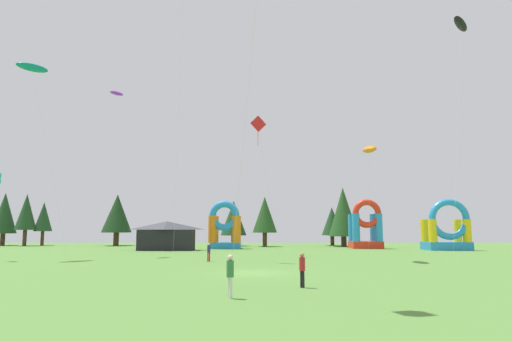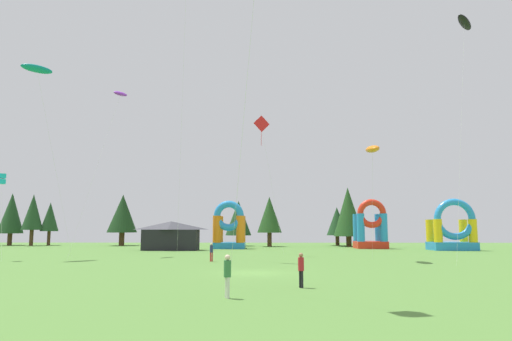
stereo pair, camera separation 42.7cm
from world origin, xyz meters
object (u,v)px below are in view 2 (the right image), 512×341
Objects in this scene: kite_cyan_box at (2,179)px; inflatable_yellow_castle at (229,230)px; kite_teal_parafoil at (37,69)px; kite_orange_parafoil at (372,149)px; kite_purple_parafoil at (120,94)px; inflatable_red_slide at (371,229)px; person_near_camera at (211,250)px; person_left_edge at (301,267)px; person_midfield at (227,272)px; inflatable_orange_dome at (453,232)px; festival_tent at (171,236)px; kite_red_diamond at (261,126)px; kite_black_parafoil at (464,23)px.

kite_cyan_box is 1.17× the size of inflatable_yellow_castle.
kite_teal_parafoil is 1.81× the size of kite_orange_parafoil.
inflatable_red_slide is (30.91, 16.96, -14.81)m from kite_purple_parafoil.
kite_orange_parafoil is 1.59× the size of inflatable_yellow_castle.
kite_teal_parafoil reaches higher than kite_cyan_box.
kite_orange_parafoil is 6.64× the size of person_near_camera.
inflatable_yellow_castle reaches higher than person_left_edge.
kite_cyan_box is 4.66× the size of person_left_edge.
person_midfield is (21.19, -24.10, -17.64)m from kite_teal_parafoil.
inflatable_orange_dome is (29.55, -4.48, -0.23)m from inflatable_yellow_castle.
festival_tent is (-36.78, -0.49, -0.51)m from inflatable_orange_dome.
kite_cyan_box is (-33.90, 0.33, -2.63)m from kite_orange_parafoil.
person_near_camera is 0.24× the size of inflatable_orange_dome.
kite_red_diamond is 23.56m from kite_teal_parafoil.
kite_black_parafoil is 31.34m from inflatable_red_slide.
kite_red_diamond is 2.14× the size of inflatable_red_slide.
kite_teal_parafoil is 12.02× the size of person_near_camera.
kite_black_parafoil is at bearing -0.54° from kite_cyan_box.
kite_purple_parafoil is 24.66m from inflatable_yellow_castle.
person_left_edge is 0.24× the size of festival_tent.
kite_red_diamond is 2.09× the size of festival_tent.
kite_purple_parafoil is 10.71× the size of person_left_edge.
person_near_camera is at bearing -115.44° from kite_red_diamond.
person_midfield is (14.19, -28.77, -16.44)m from kite_purple_parafoil.
kite_red_diamond is 1.89× the size of kite_cyan_box.
kite_red_diamond is at bearing 18.40° from kite_cyan_box.
inflatable_red_slide is at bearing 132.31° from person_midfield.
kite_black_parafoil is at bearing -31.51° from festival_tent.
kite_orange_parafoil is at bearing -53.92° from person_left_edge.
person_near_camera is (-14.42, -0.77, -9.03)m from kite_orange_parafoil.
inflatable_red_slide is 0.98× the size of festival_tent.
kite_black_parafoil is at bearing -0.50° from kite_orange_parafoil.
kite_black_parafoil is (41.51, -2.85, 3.22)m from kite_teal_parafoil.
person_midfield is at bearing -92.44° from kite_red_diamond.
kite_teal_parafoil is 2.45× the size of kite_cyan_box.
kite_orange_parafoil is at bearing -102.31° from inflatable_red_slide.
inflatable_yellow_castle reaches higher than festival_tent.
kite_black_parafoil is (19.07, -8.31, 7.84)m from kite_red_diamond.
kite_purple_parafoil reaches higher than kite_red_diamond.
kite_black_parafoil reaches higher than kite_red_diamond.
inflatable_yellow_castle is at bearing 49.72° from kite_teal_parafoil.
inflatable_red_slide is (13.38, 42.36, 1.69)m from person_left_edge.
person_midfield is (-1.26, -29.56, -13.02)m from kite_red_diamond.
inflatable_red_slide is 10.75m from inflatable_orange_dome.
kite_teal_parafoil is 2.87× the size of inflatable_yellow_castle.
inflatable_red_slide is 27.86m from festival_tent.
kite_red_diamond is 8.29× the size of person_midfield.
inflatable_yellow_castle is (17.85, 21.07, -16.09)m from kite_teal_parafoil.
kite_purple_parafoil is 19.69m from festival_tent.
person_left_edge is (6.36, -17.19, 0.05)m from person_near_camera.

